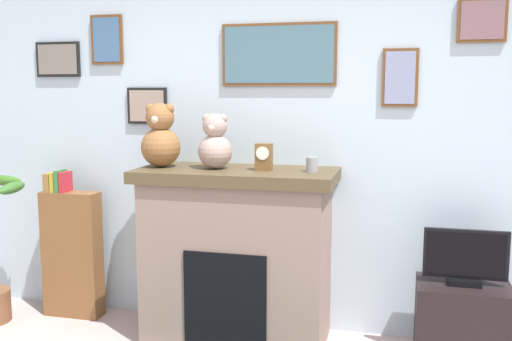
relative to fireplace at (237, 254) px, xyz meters
name	(u,v)px	position (x,y,z in m)	size (l,w,h in m)	color
back_wall	(280,150)	(0.22, 0.36, 0.70)	(5.20, 0.15, 2.60)	silver
fireplace	(237,254)	(0.00, 0.00, 0.00)	(1.36, 0.65, 1.21)	gray
bookshelf	(72,251)	(-1.36, 0.10, -0.10)	(0.45, 0.16, 1.14)	brown
tv_stand	(462,323)	(1.50, 0.00, -0.35)	(0.58, 0.40, 0.52)	black
television	(465,259)	(1.50, 0.00, 0.08)	(0.51, 0.14, 0.36)	black
candle_jar	(312,165)	(0.52, -0.02, 0.65)	(0.08, 0.08, 0.10)	gray
mantel_clock	(264,157)	(0.19, -0.02, 0.69)	(0.11, 0.08, 0.18)	brown
teddy_bear_tan	(161,138)	(-0.55, -0.02, 0.80)	(0.28, 0.28, 0.45)	#8D5E35
teddy_bear_cream	(215,144)	(-0.15, -0.02, 0.77)	(0.23, 0.23, 0.38)	tan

